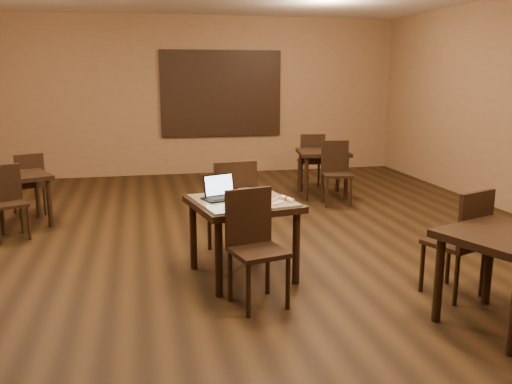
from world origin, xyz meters
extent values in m
plane|color=black|center=(0.00, 0.00, 0.00)|extent=(10.00, 10.00, 0.00)
cube|color=olive|center=(0.00, 5.00, 1.50)|extent=(8.00, 0.02, 3.00)
cube|color=#275D91|center=(0.50, 4.97, 1.55)|extent=(2.20, 0.04, 1.50)
cube|color=black|center=(0.50, 4.95, 1.55)|extent=(2.34, 0.02, 1.64)
cylinder|color=black|center=(-0.46, -1.10, 0.35)|extent=(0.07, 0.07, 0.71)
cylinder|color=black|center=(-0.61, -0.36, 0.35)|extent=(0.07, 0.07, 0.71)
cylinder|color=black|center=(0.29, -0.96, 0.35)|extent=(0.07, 0.07, 0.71)
cylinder|color=black|center=(0.14, -0.21, 0.35)|extent=(0.07, 0.07, 0.71)
cube|color=black|center=(-0.16, -0.66, 0.72)|extent=(1.08, 1.08, 0.06)
cube|color=#185D9D|center=(-0.16, -0.66, 0.76)|extent=(0.99, 0.99, 0.02)
cylinder|color=black|center=(-0.29, -1.58, 0.23)|extent=(0.04, 0.04, 0.45)
cylinder|color=black|center=(-0.38, -1.23, 0.23)|extent=(0.04, 0.04, 0.45)
cylinder|color=black|center=(0.06, -1.49, 0.23)|extent=(0.04, 0.04, 0.45)
cylinder|color=black|center=(-0.03, -1.14, 0.23)|extent=(0.04, 0.04, 0.45)
cube|color=black|center=(-0.16, -1.36, 0.47)|extent=(0.51, 0.51, 0.04)
cube|color=black|center=(-0.21, -1.17, 0.74)|extent=(0.42, 0.14, 0.48)
cylinder|color=black|center=(0.01, 0.25, 0.24)|extent=(0.04, 0.04, 0.49)
cylinder|color=black|center=(0.05, -0.13, 0.24)|extent=(0.04, 0.04, 0.49)
cylinder|color=black|center=(-0.37, 0.22, 0.24)|extent=(0.04, 0.04, 0.49)
cylinder|color=black|center=(-0.34, -0.17, 0.24)|extent=(0.04, 0.04, 0.49)
cube|color=black|center=(-0.16, 0.04, 0.51)|extent=(0.50, 0.50, 0.04)
cube|color=black|center=(-0.14, -0.16, 0.79)|extent=(0.46, 0.09, 0.52)
cube|color=black|center=(-0.36, -0.61, 0.77)|extent=(0.38, 0.33, 0.02)
cube|color=black|center=(-0.36, -0.50, 0.88)|extent=(0.32, 0.16, 0.22)
cube|color=#C8E0FD|center=(-0.36, -0.50, 0.88)|extent=(0.29, 0.14, 0.18)
cylinder|color=white|center=(0.06, -0.84, 0.77)|extent=(0.24, 0.24, 0.01)
cylinder|color=silver|center=(-0.04, -0.42, 0.77)|extent=(0.39, 0.39, 0.01)
cylinder|color=beige|center=(-0.04, -0.42, 0.78)|extent=(0.31, 0.31, 0.02)
torus|color=#BA883B|center=(-0.04, -0.42, 0.78)|extent=(0.32, 0.32, 0.02)
cube|color=silver|center=(-0.02, -0.44, 0.79)|extent=(0.14, 0.27, 0.01)
cylinder|color=white|center=(0.24, -0.80, 0.78)|extent=(0.09, 0.19, 0.04)
cylinder|color=#B42D16|center=(0.24, -0.80, 0.78)|extent=(0.05, 0.04, 0.04)
cylinder|color=black|center=(1.40, 2.30, 0.35)|extent=(0.07, 0.07, 0.69)
cylinder|color=black|center=(1.50, 2.91, 0.35)|extent=(0.07, 0.07, 0.69)
cylinder|color=black|center=(2.02, 2.20, 0.35)|extent=(0.07, 0.07, 0.69)
cylinder|color=black|center=(2.11, 2.82, 0.35)|extent=(0.07, 0.07, 0.69)
cube|color=black|center=(1.76, 2.56, 0.70)|extent=(0.89, 0.89, 0.06)
cylinder|color=black|center=(1.56, 1.78, 0.22)|extent=(0.04, 0.04, 0.44)
cylinder|color=black|center=(1.61, 2.12, 0.22)|extent=(0.04, 0.04, 0.44)
cylinder|color=black|center=(1.90, 1.72, 0.22)|extent=(0.04, 0.04, 0.44)
cylinder|color=black|center=(1.96, 2.07, 0.22)|extent=(0.04, 0.04, 0.44)
cube|color=black|center=(1.76, 1.92, 0.46)|extent=(0.47, 0.47, 0.04)
cube|color=black|center=(1.78, 2.11, 0.71)|extent=(0.41, 0.10, 0.47)
cylinder|color=black|center=(1.96, 3.34, 0.22)|extent=(0.04, 0.04, 0.44)
cylinder|color=black|center=(1.90, 2.99, 0.22)|extent=(0.04, 0.04, 0.44)
cylinder|color=black|center=(1.61, 3.39, 0.22)|extent=(0.04, 0.04, 0.44)
cylinder|color=black|center=(1.56, 3.04, 0.22)|extent=(0.04, 0.04, 0.44)
cube|color=black|center=(1.76, 3.19, 0.46)|extent=(0.47, 0.47, 0.04)
cube|color=black|center=(1.73, 3.01, 0.71)|extent=(0.41, 0.10, 0.47)
cylinder|color=black|center=(-2.77, 1.31, 0.32)|extent=(0.06, 0.06, 0.64)
cylinder|color=black|center=(-2.25, 1.55, 0.32)|extent=(0.06, 0.06, 0.64)
cylinder|color=black|center=(-2.48, 2.07, 0.32)|extent=(0.06, 0.06, 0.64)
cube|color=black|center=(-2.63, 1.69, 0.65)|extent=(0.95, 0.95, 0.05)
cylinder|color=black|center=(-2.41, 1.03, 0.20)|extent=(0.04, 0.04, 0.41)
cylinder|color=black|center=(-2.54, 1.32, 0.20)|extent=(0.04, 0.04, 0.41)
cube|color=black|center=(-2.63, 1.11, 0.42)|extent=(0.50, 0.50, 0.04)
cube|color=black|center=(-2.70, 1.26, 0.66)|extent=(0.36, 0.19, 0.43)
cylinder|color=black|center=(-2.54, 2.49, 0.20)|extent=(0.04, 0.04, 0.41)
cylinder|color=black|center=(-2.41, 2.20, 0.20)|extent=(0.04, 0.04, 0.41)
cylinder|color=black|center=(-2.84, 2.36, 0.20)|extent=(0.04, 0.04, 0.41)
cylinder|color=black|center=(-2.71, 2.06, 0.20)|extent=(0.04, 0.04, 0.41)
cube|color=black|center=(-2.63, 2.28, 0.42)|extent=(0.50, 0.50, 0.04)
cube|color=black|center=(-2.56, 2.12, 0.66)|extent=(0.36, 0.19, 0.43)
cylinder|color=black|center=(1.15, -1.95, 0.36)|extent=(0.07, 0.07, 0.71)
cylinder|color=black|center=(1.75, -1.73, 0.36)|extent=(0.07, 0.07, 0.71)
cube|color=black|center=(1.57, -2.14, 0.72)|extent=(1.04, 1.04, 0.06)
cylinder|color=black|center=(1.67, -1.26, 0.23)|extent=(0.04, 0.04, 0.45)
cylinder|color=black|center=(1.80, -1.59, 0.23)|extent=(0.04, 0.04, 0.45)
cylinder|color=black|center=(1.34, -1.38, 0.23)|extent=(0.04, 0.04, 0.45)
cylinder|color=black|center=(1.46, -1.72, 0.23)|extent=(0.04, 0.04, 0.45)
cube|color=black|center=(1.57, -1.49, 0.47)|extent=(0.54, 0.54, 0.04)
cube|color=black|center=(1.64, -1.67, 0.73)|extent=(0.41, 0.19, 0.48)
camera|label=1|loc=(-1.09, -5.56, 1.93)|focal=38.00mm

